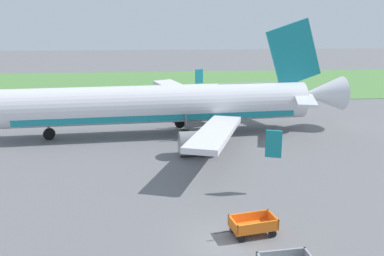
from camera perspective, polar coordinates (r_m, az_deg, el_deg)
name	(u,v)px	position (r m, az deg, el deg)	size (l,w,h in m)	color
ground_plane	(227,242)	(24.18, 4.76, -14.91)	(220.00, 220.00, 0.00)	slate
grass_strip	(181,84)	(71.54, -1.42, 5.91)	(220.00, 28.00, 0.06)	#518442
airplane	(168,105)	(42.36, -3.27, 3.14)	(37.67, 30.26, 11.34)	silver
baggage_cart_second_in_row	(253,225)	(24.71, 8.12, -12.70)	(3.63, 1.87, 1.07)	orange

